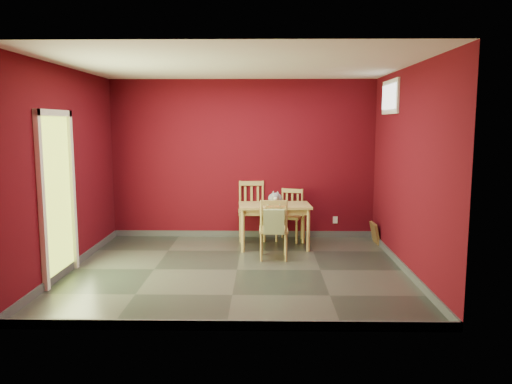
{
  "coord_description": "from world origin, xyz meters",
  "views": [
    {
      "loc": [
        0.37,
        -6.53,
        1.97
      ],
      "look_at": [
        0.25,
        0.45,
        1.0
      ],
      "focal_mm": 35.0,
      "sensor_mm": 36.0,
      "label": 1
    }
  ],
  "objects_px": {
    "chair_far_left": "(252,210)",
    "cat": "(275,196)",
    "dining_table": "(274,210)",
    "picture_frame": "(375,233)",
    "tote_bag": "(274,222)",
    "chair_near": "(274,228)",
    "chair_far_right": "(290,214)"
  },
  "relations": [
    {
      "from": "chair_far_left",
      "to": "cat",
      "type": "distance_m",
      "value": 0.72
    },
    {
      "from": "cat",
      "to": "picture_frame",
      "type": "xyz_separation_m",
      "value": [
        1.65,
        0.23,
        -0.64
      ]
    },
    {
      "from": "chair_far_right",
      "to": "cat",
      "type": "xyz_separation_m",
      "value": [
        -0.26,
        -0.45,
        0.37
      ]
    },
    {
      "from": "chair_far_left",
      "to": "dining_table",
      "type": "bearing_deg",
      "value": -58.42
    },
    {
      "from": "chair_far_left",
      "to": "tote_bag",
      "type": "relative_size",
      "value": 2.37
    },
    {
      "from": "dining_table",
      "to": "chair_near",
      "type": "height_order",
      "value": "chair_near"
    },
    {
      "from": "cat",
      "to": "picture_frame",
      "type": "bearing_deg",
      "value": -14.52
    },
    {
      "from": "tote_bag",
      "to": "picture_frame",
      "type": "relative_size",
      "value": 1.19
    },
    {
      "from": "dining_table",
      "to": "picture_frame",
      "type": "relative_size",
      "value": 3.31
    },
    {
      "from": "cat",
      "to": "chair_far_right",
      "type": "bearing_deg",
      "value": 37.32
    },
    {
      "from": "chair_far_right",
      "to": "chair_near",
      "type": "distance_m",
      "value": 1.24
    },
    {
      "from": "tote_bag",
      "to": "chair_near",
      "type": "bearing_deg",
      "value": 89.77
    },
    {
      "from": "tote_bag",
      "to": "chair_far_left",
      "type": "bearing_deg",
      "value": 103.04
    },
    {
      "from": "chair_near",
      "to": "chair_far_left",
      "type": "bearing_deg",
      "value": 105.19
    },
    {
      "from": "chair_near",
      "to": "cat",
      "type": "bearing_deg",
      "value": 87.17
    },
    {
      "from": "cat",
      "to": "picture_frame",
      "type": "distance_m",
      "value": 1.78
    },
    {
      "from": "chair_far_right",
      "to": "dining_table",
      "type": "bearing_deg",
      "value": -117.63
    },
    {
      "from": "dining_table",
      "to": "tote_bag",
      "type": "bearing_deg",
      "value": -91.65
    },
    {
      "from": "picture_frame",
      "to": "tote_bag",
      "type": "bearing_deg",
      "value": -144.8
    },
    {
      "from": "chair_far_right",
      "to": "tote_bag",
      "type": "height_order",
      "value": "chair_far_right"
    },
    {
      "from": "chair_far_right",
      "to": "picture_frame",
      "type": "xyz_separation_m",
      "value": [
        1.38,
        -0.22,
        -0.27
      ]
    },
    {
      "from": "chair_far_right",
      "to": "chair_near",
      "type": "relative_size",
      "value": 0.97
    },
    {
      "from": "dining_table",
      "to": "tote_bag",
      "type": "relative_size",
      "value": 2.78
    },
    {
      "from": "chair_near",
      "to": "tote_bag",
      "type": "xyz_separation_m",
      "value": [
        -0.0,
        -0.22,
        0.14
      ]
    },
    {
      "from": "chair_far_left",
      "to": "chair_far_right",
      "type": "height_order",
      "value": "chair_far_left"
    },
    {
      "from": "dining_table",
      "to": "picture_frame",
      "type": "distance_m",
      "value": 1.74
    },
    {
      "from": "chair_near",
      "to": "picture_frame",
      "type": "distance_m",
      "value": 1.97
    },
    {
      "from": "chair_far_left",
      "to": "chair_far_right",
      "type": "distance_m",
      "value": 0.65
    },
    {
      "from": "chair_far_left",
      "to": "tote_bag",
      "type": "height_order",
      "value": "chair_far_left"
    },
    {
      "from": "chair_far_left",
      "to": "cat",
      "type": "xyz_separation_m",
      "value": [
        0.38,
        -0.53,
        0.31
      ]
    },
    {
      "from": "chair_far_left",
      "to": "picture_frame",
      "type": "height_order",
      "value": "chair_far_left"
    },
    {
      "from": "tote_bag",
      "to": "chair_far_right",
      "type": "bearing_deg",
      "value": 77.96
    }
  ]
}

